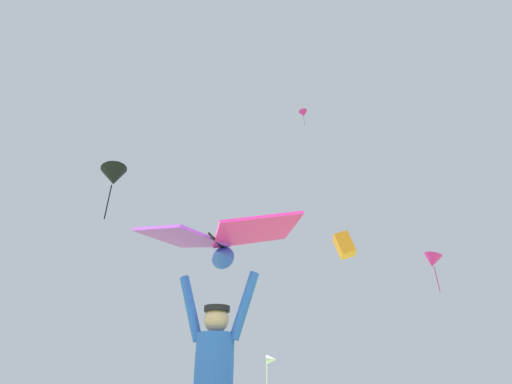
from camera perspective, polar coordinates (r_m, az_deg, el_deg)
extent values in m
cylinder|color=blue|center=(3.46, -6.71, -26.10)|extent=(0.36, 0.36, 0.56)
sphere|color=tan|center=(3.50, -6.33, -19.64)|extent=(0.23, 0.23, 0.23)
cylinder|color=black|center=(3.52, -6.25, -18.11)|extent=(0.26, 0.26, 0.05)
cylinder|color=blue|center=(3.44, -1.84, -17.61)|extent=(0.28, 0.11, 0.62)
cylinder|color=blue|center=(3.62, -10.40, -17.72)|extent=(0.28, 0.11, 0.62)
cylinder|color=black|center=(3.68, -5.74, -8.45)|extent=(0.07, 0.67, 0.02)
cube|color=#DB2393|center=(3.51, -0.02, -6.17)|extent=(1.01, 0.96, 0.19)
cube|color=purple|center=(3.76, -11.94, -7.11)|extent=(0.97, 0.90, 0.19)
cone|color=blue|center=(3.64, -5.81, -9.93)|extent=(0.25, 0.22, 0.24)
cone|color=black|center=(18.82, -21.82, 2.33)|extent=(1.42, 1.27, 1.24)
cylinder|color=black|center=(18.20, -22.59, -1.42)|extent=(0.06, 0.06, 1.79)
cone|color=#DB2393|center=(32.06, 26.40, -9.80)|extent=(2.03, 1.82, 1.50)
cylinder|color=#991867|center=(31.70, 26.98, -12.31)|extent=(0.06, 0.06, 1.92)
cube|color=orange|center=(13.94, 13.92, -8.23)|extent=(0.86, 0.68, 1.03)
cone|color=#DB2393|center=(30.30, 7.59, 12.33)|extent=(0.87, 0.82, 0.63)
cylinder|color=#991867|center=(29.82, 7.68, 11.24)|extent=(0.03, 0.03, 0.98)
cone|color=white|center=(11.26, 2.49, -25.19)|extent=(0.28, 0.24, 0.24)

